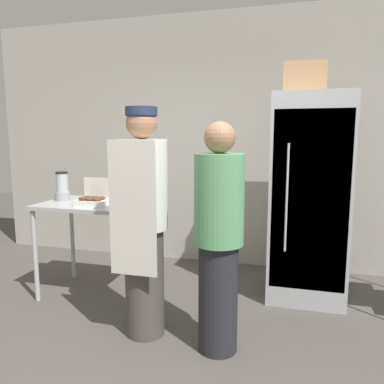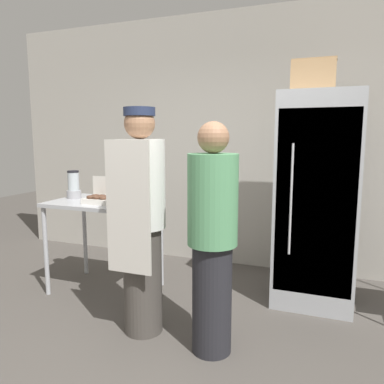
{
  "view_description": "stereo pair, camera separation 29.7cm",
  "coord_description": "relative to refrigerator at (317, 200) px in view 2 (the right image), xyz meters",
  "views": [
    {
      "loc": [
        0.68,
        -2.06,
        1.56
      ],
      "look_at": [
        -0.11,
        0.85,
        1.11
      ],
      "focal_mm": 35.0,
      "sensor_mm": 36.0,
      "label": 1
    },
    {
      "loc": [
        0.96,
        -1.97,
        1.56
      ],
      "look_at": [
        -0.11,
        0.85,
        1.11
      ],
      "focal_mm": 35.0,
      "sensor_mm": 36.0,
      "label": 2
    }
  ],
  "objects": [
    {
      "name": "blender_pitcher",
      "position": [
        -2.38,
        -0.45,
        0.08
      ],
      "size": [
        0.15,
        0.15,
        0.29
      ],
      "color": "#99999E",
      "rests_on": "prep_counter"
    },
    {
      "name": "ground_plane",
      "position": [
        -0.83,
        -1.63,
        -0.98
      ],
      "size": [
        14.0,
        14.0,
        0.0
      ],
      "primitive_type": "plane",
      "color": "#4C4742"
    },
    {
      "name": "person_customer",
      "position": [
        -0.64,
        -1.16,
        -0.13
      ],
      "size": [
        0.35,
        0.35,
        1.66
      ],
      "color": "#232328",
      "rests_on": "ground_plane"
    },
    {
      "name": "back_wall",
      "position": [
        -0.83,
        0.81,
        0.52
      ],
      "size": [
        6.4,
        0.12,
        2.99
      ],
      "primitive_type": "cube",
      "color": "#ADA89E",
      "rests_on": "ground_plane"
    },
    {
      "name": "prep_counter",
      "position": [
        -1.99,
        -0.49,
        -0.17
      ],
      "size": [
        1.04,
        0.7,
        0.92
      ],
      "color": "#ADAFB5",
      "rests_on": "ground_plane"
    },
    {
      "name": "refrigerator",
      "position": [
        0.0,
        0.0,
        0.0
      ],
      "size": [
        0.71,
        0.72,
        1.95
      ],
      "color": "#ADAFB5",
      "rests_on": "ground_plane"
    },
    {
      "name": "person_baker",
      "position": [
        -1.24,
        -1.09,
        -0.05
      ],
      "size": [
        0.38,
        0.39,
        1.77
      ],
      "color": "#47423D",
      "rests_on": "ground_plane"
    },
    {
      "name": "donut_box",
      "position": [
        -1.95,
        -0.6,
        -0.01
      ],
      "size": [
        0.28,
        0.21,
        0.25
      ],
      "color": "silver",
      "rests_on": "prep_counter"
    },
    {
      "name": "cardboard_storage_box",
      "position": [
        -0.08,
        0.04,
        1.12
      ],
      "size": [
        0.39,
        0.29,
        0.3
      ],
      "color": "tan",
      "rests_on": "refrigerator"
    }
  ]
}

